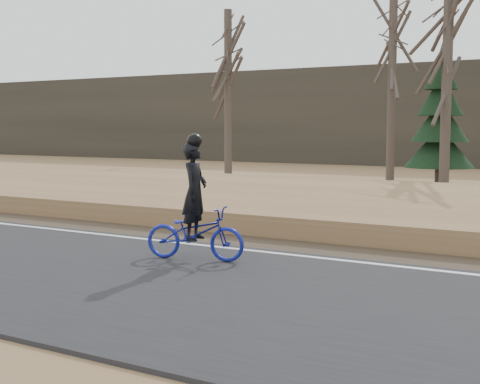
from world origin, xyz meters
The scene contains 8 objects.
ground centered at (0.00, 0.00, 0.00)m, with size 120.00×120.00×0.00m, color #98724D.
road centered at (0.00, -2.50, 0.03)m, with size 120.00×6.00×0.06m, color black.
edge_line centered at (0.00, 0.20, 0.07)m, with size 120.00×0.12×0.01m, color silver.
cyclist centered at (-4.38, -1.01, 0.74)m, with size 1.84×1.00×2.16m.
bare_tree_far_left centered at (-13.79, 15.39, 3.75)m, with size 0.36×0.36×7.51m, color brown.
bare_tree_left centered at (-7.10, 17.94, 3.92)m, with size 0.36×0.36×7.83m, color brown.
bare_tree_near_left centered at (-3.74, 13.58, 3.71)m, with size 0.36×0.36×7.43m, color brown.
conifer centered at (-4.32, 15.19, 2.49)m, with size 2.60×2.60×5.27m.
Camera 1 is at (2.01, -10.32, 2.33)m, focal length 50.00 mm.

